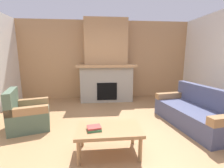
{
  "coord_description": "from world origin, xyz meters",
  "views": [
    {
      "loc": [
        -0.31,
        -2.69,
        1.54
      ],
      "look_at": [
        0.04,
        0.94,
        0.86
      ],
      "focal_mm": 25.24,
      "sensor_mm": 36.0,
      "label": 1
    }
  ],
  "objects_px": {
    "armchair": "(27,115)",
    "coffee_table": "(109,131)",
    "fireplace": "(106,66)",
    "couch": "(195,113)"
  },
  "relations": [
    {
      "from": "armchair",
      "to": "coffee_table",
      "type": "distance_m",
      "value": 1.96
    },
    {
      "from": "fireplace",
      "to": "armchair",
      "type": "height_order",
      "value": "fireplace"
    },
    {
      "from": "couch",
      "to": "coffee_table",
      "type": "xyz_separation_m",
      "value": [
        -1.97,
        -0.83,
        0.09
      ]
    },
    {
      "from": "armchair",
      "to": "couch",
      "type": "bearing_deg",
      "value": -3.51
    },
    {
      "from": "armchair",
      "to": "coffee_table",
      "type": "bearing_deg",
      "value": -32.56
    },
    {
      "from": "coffee_table",
      "to": "couch",
      "type": "bearing_deg",
      "value": 22.89
    },
    {
      "from": "fireplace",
      "to": "armchair",
      "type": "xyz_separation_m",
      "value": [
        -1.8,
        -2.0,
        -0.87
      ]
    },
    {
      "from": "fireplace",
      "to": "couch",
      "type": "bearing_deg",
      "value": -50.59
    },
    {
      "from": "fireplace",
      "to": "couch",
      "type": "height_order",
      "value": "fireplace"
    },
    {
      "from": "armchair",
      "to": "coffee_table",
      "type": "height_order",
      "value": "armchair"
    }
  ]
}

